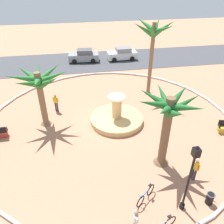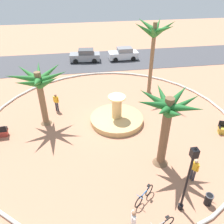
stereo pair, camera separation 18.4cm
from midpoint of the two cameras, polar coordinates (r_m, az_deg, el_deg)
name	(u,v)px [view 1 (the left image)]	position (r m, az deg, el deg)	size (l,w,h in m)	color
ground_plane	(110,122)	(19.29, -0.77, -2.56)	(80.00, 80.00, 0.00)	tan
plaza_curb	(110,121)	(19.23, -0.77, -2.31)	(20.62, 20.62, 0.20)	silver
street_asphalt	(92,61)	(32.33, -5.05, 12.50)	(48.00, 8.00, 0.03)	#424247
fountain	(117,118)	(19.20, 0.89, -1.54)	(4.40, 4.40, 2.40)	tan
palm_tree_near_fountain	(39,84)	(18.10, -18.00, 6.62)	(4.50, 4.42, 4.84)	brown
palm_tree_by_curb	(168,115)	(13.66, 13.45, -0.70)	(3.87, 3.80, 5.21)	brown
palm_tree_mid_plaza	(153,37)	(21.86, 9.98, 17.84)	(4.07, 3.98, 7.25)	brown
lamppost	(190,175)	(12.09, 18.45, -14.59)	(0.32, 0.32, 4.41)	black
trash_bin	(210,198)	(14.41, 22.79, -19.16)	(0.46, 0.46, 0.73)	black
bicycle_by_lamppost	(146,195)	(13.65, 7.97, -19.79)	(1.37, 1.14, 0.94)	black
person_cyclist_helmet	(135,220)	(12.12, 5.38, -25.24)	(0.23, 0.53, 1.62)	#33333D
person_cyclist_photo	(195,168)	(14.90, 19.66, -12.99)	(0.33, 0.48, 1.66)	#33333D
person_pedestrian_stroll	(56,102)	(20.87, -14.03, 2.42)	(0.48, 0.33, 1.69)	#33333D
parked_car_leftmost	(84,56)	(32.12, -7.18, 13.67)	(4.12, 2.16, 1.67)	gray
parked_car_second	(122,54)	(32.64, 2.37, 14.21)	(4.04, 1.99, 1.67)	silver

